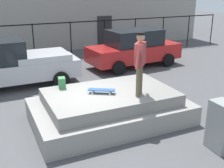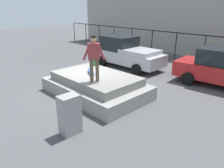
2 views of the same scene
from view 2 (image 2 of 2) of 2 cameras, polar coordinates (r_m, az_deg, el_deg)
The scene contains 9 objects.
ground_plane at distance 10.23m, azimuth -6.96°, elevation -1.51°, with size 60.00×60.00×0.00m, color #4C4C4F.
concrete_ledge at distance 9.51m, azimuth -4.25°, elevation -0.39°, with size 4.47×2.80×0.92m.
skateboarder at distance 8.27m, azimuth -4.74°, elevation 7.42°, with size 0.64×0.72×1.75m.
skateboard at distance 9.51m, azimuth -5.56°, elevation 3.37°, with size 0.76×0.57×0.12m.
backpack at distance 10.73m, azimuth -4.81°, elevation 5.66°, with size 0.28×0.20×0.32m, color #33723F.
car_silver_pickup_near at distance 13.79m, azimuth 3.78°, elevation 8.29°, with size 4.59×2.05×1.89m.
utility_box at distance 6.72m, azimuth -11.05°, elevation -7.90°, with size 0.44×0.60×1.24m, color gray.
fence_row at distance 15.81m, azimuth 16.47°, elevation 10.63°, with size 24.06×0.06×2.00m.
warehouse_building at distance 21.22m, azimuth 25.54°, elevation 16.23°, with size 24.76×8.73×5.98m.
Camera 2 is at (7.60, -5.74, 3.73)m, focal length 34.84 mm.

